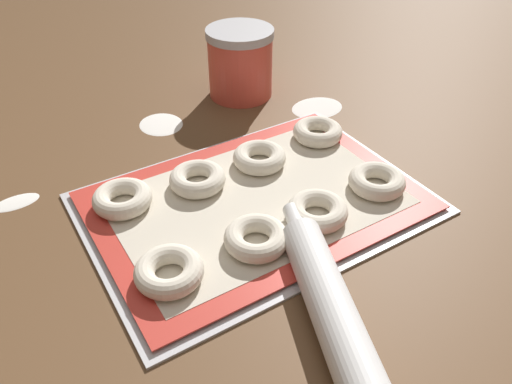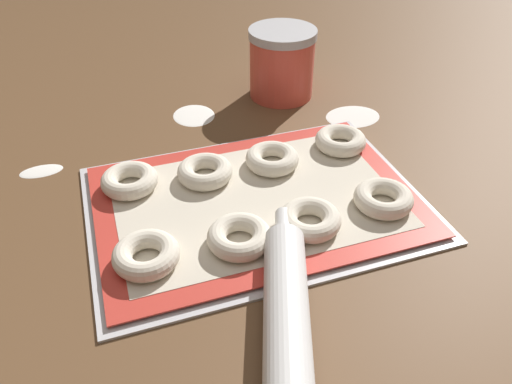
# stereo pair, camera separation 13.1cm
# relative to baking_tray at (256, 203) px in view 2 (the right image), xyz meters

# --- Properties ---
(ground_plane) EXTENTS (2.80, 2.80, 0.00)m
(ground_plane) POSITION_rel_baking_tray_xyz_m (-0.02, 0.02, -0.00)
(ground_plane) COLOR brown
(baking_tray) EXTENTS (0.49, 0.35, 0.01)m
(baking_tray) POSITION_rel_baking_tray_xyz_m (0.00, 0.00, 0.00)
(baking_tray) COLOR silver
(baking_tray) RESTS_ON ground_plane
(baking_mat) EXTENTS (0.46, 0.33, 0.00)m
(baking_mat) POSITION_rel_baking_tray_xyz_m (0.00, 0.00, 0.01)
(baking_mat) COLOR red
(baking_mat) RESTS_ON baking_tray
(bagel_front_far_left) EXTENTS (0.09, 0.09, 0.03)m
(bagel_front_far_left) POSITION_rel_baking_tray_xyz_m (-0.17, -0.08, 0.02)
(bagel_front_far_left) COLOR silver
(bagel_front_far_left) RESTS_ON baking_mat
(bagel_front_mid_left) EXTENTS (0.09, 0.09, 0.03)m
(bagel_front_mid_left) POSITION_rel_baking_tray_xyz_m (-0.05, -0.08, 0.02)
(bagel_front_mid_left) COLOR silver
(bagel_front_mid_left) RESTS_ON baking_mat
(bagel_front_mid_right) EXTENTS (0.09, 0.09, 0.03)m
(bagel_front_mid_right) POSITION_rel_baking_tray_xyz_m (0.05, -0.08, 0.02)
(bagel_front_mid_right) COLOR silver
(bagel_front_mid_right) RESTS_ON baking_mat
(bagel_front_far_right) EXTENTS (0.09, 0.09, 0.03)m
(bagel_front_far_right) POSITION_rel_baking_tray_xyz_m (0.17, -0.07, 0.02)
(bagel_front_far_right) COLOR silver
(bagel_front_far_right) RESTS_ON baking_mat
(bagel_back_far_left) EXTENTS (0.09, 0.09, 0.03)m
(bagel_back_far_left) POSITION_rel_baking_tray_xyz_m (-0.17, 0.09, 0.02)
(bagel_back_far_left) COLOR silver
(bagel_back_far_left) RESTS_ON baking_mat
(bagel_back_mid_left) EXTENTS (0.09, 0.09, 0.03)m
(bagel_back_mid_left) POSITION_rel_baking_tray_xyz_m (-0.06, 0.07, 0.02)
(bagel_back_mid_left) COLOR silver
(bagel_back_mid_left) RESTS_ON baking_mat
(bagel_back_mid_right) EXTENTS (0.09, 0.09, 0.03)m
(bagel_back_mid_right) POSITION_rel_baking_tray_xyz_m (0.05, 0.07, 0.02)
(bagel_back_mid_right) COLOR silver
(bagel_back_mid_right) RESTS_ON baking_mat
(bagel_back_far_right) EXTENTS (0.09, 0.09, 0.03)m
(bagel_back_far_right) POSITION_rel_baking_tray_xyz_m (0.18, 0.09, 0.02)
(bagel_back_far_right) COLOR silver
(bagel_back_far_right) RESTS_ON baking_mat
(flour_canister) EXTENTS (0.13, 0.13, 0.14)m
(flour_canister) POSITION_rel_baking_tray_xyz_m (0.16, 0.32, 0.06)
(flour_canister) COLOR #DB4C3D
(flour_canister) RESTS_ON ground_plane
(rolling_pin) EXTENTS (0.17, 0.42, 0.05)m
(rolling_pin) POSITION_rel_baking_tray_xyz_m (-0.06, -0.27, 0.02)
(rolling_pin) COLOR silver
(rolling_pin) RESTS_ON ground_plane
(flour_patch_near) EXTENTS (0.07, 0.04, 0.00)m
(flour_patch_near) POSITION_rel_baking_tray_xyz_m (-0.30, 0.19, -0.00)
(flour_patch_near) COLOR white
(flour_patch_near) RESTS_ON ground_plane
(flour_patch_far) EXTENTS (0.08, 0.09, 0.00)m
(flour_patch_far) POSITION_rel_baking_tray_xyz_m (-0.03, 0.30, -0.00)
(flour_patch_far) COLOR white
(flour_patch_far) RESTS_ON ground_plane
(flour_patch_side) EXTENTS (0.11, 0.08, 0.00)m
(flour_patch_side) POSITION_rel_baking_tray_xyz_m (0.26, 0.19, -0.00)
(flour_patch_side) COLOR white
(flour_patch_side) RESTS_ON ground_plane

